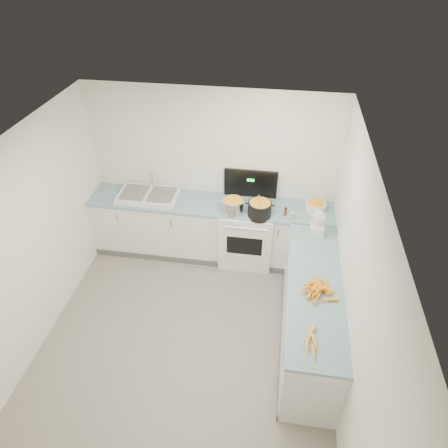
# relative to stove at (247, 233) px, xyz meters

# --- Properties ---
(floor) EXTENTS (3.50, 4.00, 0.00)m
(floor) POSITION_rel_stove_xyz_m (-0.55, -1.69, -0.47)
(floor) COLOR gray
(floor) RESTS_ON ground
(ceiling) EXTENTS (3.50, 4.00, 0.00)m
(ceiling) POSITION_rel_stove_xyz_m (-0.55, -1.69, 2.03)
(ceiling) COLOR white
(ceiling) RESTS_ON ground
(wall_back) EXTENTS (3.50, 0.00, 2.50)m
(wall_back) POSITION_rel_stove_xyz_m (-0.55, 0.31, 0.78)
(wall_back) COLOR white
(wall_back) RESTS_ON ground
(wall_left) EXTENTS (0.00, 4.00, 2.50)m
(wall_left) POSITION_rel_stove_xyz_m (-2.30, -1.69, 0.78)
(wall_left) COLOR white
(wall_left) RESTS_ON ground
(wall_right) EXTENTS (0.00, 4.00, 2.50)m
(wall_right) POSITION_rel_stove_xyz_m (1.20, -1.69, 0.78)
(wall_right) COLOR white
(wall_right) RESTS_ON ground
(counter_back) EXTENTS (3.50, 0.62, 0.94)m
(counter_back) POSITION_rel_stove_xyz_m (-0.55, 0.01, -0.00)
(counter_back) COLOR white
(counter_back) RESTS_ON ground
(counter_right) EXTENTS (0.62, 2.20, 0.94)m
(counter_right) POSITION_rel_stove_xyz_m (0.90, -1.39, -0.00)
(counter_right) COLOR white
(counter_right) RESTS_ON ground
(stove) EXTENTS (0.76, 0.65, 1.36)m
(stove) POSITION_rel_stove_xyz_m (0.00, 0.00, 0.00)
(stove) COLOR white
(stove) RESTS_ON ground
(sink) EXTENTS (0.86, 0.52, 0.31)m
(sink) POSITION_rel_stove_xyz_m (-1.45, 0.02, 0.50)
(sink) COLOR white
(sink) RESTS_ON counter_back
(steel_pot) EXTENTS (0.38, 0.38, 0.22)m
(steel_pot) POSITION_rel_stove_xyz_m (-0.19, -0.16, 0.55)
(steel_pot) COLOR silver
(steel_pot) RESTS_ON stove
(black_pot) EXTENTS (0.34, 0.34, 0.23)m
(black_pot) POSITION_rel_stove_xyz_m (0.17, -0.18, 0.56)
(black_pot) COLOR black
(black_pot) RESTS_ON stove
(wooden_spoon) EXTENTS (0.07, 0.34, 0.01)m
(wooden_spoon) POSITION_rel_stove_xyz_m (0.17, -0.18, 0.68)
(wooden_spoon) COLOR #AD7A47
(wooden_spoon) RESTS_ON black_pot
(mixing_bowl) EXTENTS (0.35, 0.35, 0.13)m
(mixing_bowl) POSITION_rel_stove_xyz_m (0.93, 0.06, 0.53)
(mixing_bowl) COLOR white
(mixing_bowl) RESTS_ON counter_back
(extract_bottle) EXTENTS (0.04, 0.04, 0.10)m
(extract_bottle) POSITION_rel_stove_xyz_m (0.52, -0.11, 0.52)
(extract_bottle) COLOR #593319
(extract_bottle) RESTS_ON counter_back
(spice_jar) EXTENTS (0.05, 0.05, 0.08)m
(spice_jar) POSITION_rel_stove_xyz_m (0.61, -0.17, 0.51)
(spice_jar) COLOR #E5B266
(spice_jar) RESTS_ON counter_back
(food_processor) EXTENTS (0.17, 0.20, 0.34)m
(food_processor) POSITION_rel_stove_xyz_m (0.93, -0.46, 0.61)
(food_processor) COLOR white
(food_processor) RESTS_ON counter_right
(carrot_pile) EXTENTS (0.44, 0.41, 0.09)m
(carrot_pile) POSITION_rel_stove_xyz_m (0.92, -1.48, 0.50)
(carrot_pile) COLOR #FFAA1F
(carrot_pile) RESTS_ON counter_right
(peeled_carrots) EXTENTS (0.14, 0.42, 0.04)m
(peeled_carrots) POSITION_rel_stove_xyz_m (0.84, -2.18, 0.49)
(peeled_carrots) COLOR #FFAE26
(peeled_carrots) RESTS_ON counter_right
(peelings) EXTENTS (0.24, 0.25, 0.01)m
(peelings) POSITION_rel_stove_xyz_m (-1.64, -0.01, 0.54)
(peelings) COLOR tan
(peelings) RESTS_ON sink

